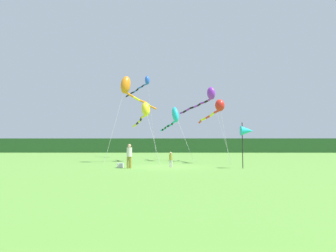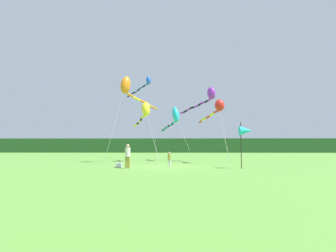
{
  "view_description": "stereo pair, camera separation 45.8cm",
  "coord_description": "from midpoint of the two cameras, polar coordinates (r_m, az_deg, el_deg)",
  "views": [
    {
      "loc": [
        0.24,
        -21.98,
        1.63
      ],
      "look_at": [
        0.0,
        6.0,
        3.56
      ],
      "focal_mm": 30.34,
      "sensor_mm": 36.0,
      "label": 1
    },
    {
      "loc": [
        0.7,
        -21.97,
        1.63
      ],
      "look_at": [
        0.0,
        6.0,
        3.56
      ],
      "focal_mm": 30.34,
      "sensor_mm": 36.0,
      "label": 2
    }
  ],
  "objects": [
    {
      "name": "banner_flag_pole",
      "position": [
        21.12,
        14.98,
        -1.01
      ],
      "size": [
        0.9,
        0.7,
        3.28
      ],
      "color": "black",
      "rests_on": "ground"
    },
    {
      "name": "kite_cyan",
      "position": [
        29.94,
        0.82,
        1.96
      ],
      "size": [
        3.39,
        7.03,
        5.87
      ],
      "color": "#B2B2B2",
      "rests_on": "ground"
    },
    {
      "name": "person_child",
      "position": [
        21.58,
        -0.06,
        -6.58
      ],
      "size": [
        0.25,
        0.25,
        1.15
      ],
      "color": "silver",
      "rests_on": "ground"
    },
    {
      "name": "person_adult",
      "position": [
        20.7,
        -8.41,
        -5.73
      ],
      "size": [
        0.38,
        0.38,
        1.74
      ],
      "color": "olive",
      "rests_on": "ground"
    },
    {
      "name": "kite_orange",
      "position": [
        28.12,
        -8.58,
        7.77
      ],
      "size": [
        4.25,
        6.75,
        8.45
      ],
      "color": "#B2B2B2",
      "rests_on": "ground"
    },
    {
      "name": "kite_blue",
      "position": [
        38.94,
        -5.23,
        8.47
      ],
      "size": [
        4.84,
        5.43,
        10.96
      ],
      "color": "#B2B2B2",
      "rests_on": "ground"
    },
    {
      "name": "ground_plane",
      "position": [
        22.04,
        -0.74,
        -8.19
      ],
      "size": [
        120.0,
        120.0,
        0.0
      ],
      "primitive_type": "plane",
      "color": "#5B9338"
    },
    {
      "name": "kite_purple",
      "position": [
        29.6,
        7.59,
        5.98
      ],
      "size": [
        4.67,
        5.56,
        7.68
      ],
      "color": "#B2B2B2",
      "rests_on": "ground"
    },
    {
      "name": "cooler_box",
      "position": [
        21.45,
        -10.14,
        -7.79
      ],
      "size": [
        0.43,
        0.42,
        0.34
      ],
      "primitive_type": "cube",
      "color": "silver",
      "rests_on": "ground"
    },
    {
      "name": "kite_red",
      "position": [
        26.74,
        9.41,
        3.64
      ],
      "size": [
        2.04,
        6.73,
        5.94
      ],
      "color": "#B2B2B2",
      "rests_on": "ground"
    },
    {
      "name": "kite_yellow",
      "position": [
        28.68,
        -5.12,
        3.05
      ],
      "size": [
        3.33,
        6.45,
        6.12
      ],
      "color": "#B2B2B2",
      "rests_on": "ground"
    },
    {
      "name": "distant_treeline",
      "position": [
        66.98,
        0.09,
        -3.94
      ],
      "size": [
        108.0,
        3.72,
        3.27
      ],
      "primitive_type": "cube",
      "color": "#234C23",
      "rests_on": "ground"
    }
  ]
}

